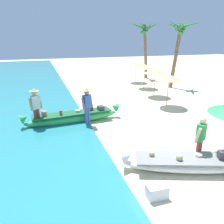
# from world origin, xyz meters

# --- Properties ---
(ground_plane) EXTENTS (80.00, 80.00, 0.00)m
(ground_plane) POSITION_xyz_m (0.00, 0.00, 0.00)
(ground_plane) COLOR beige
(boat_white_foreground) EXTENTS (4.42, 2.19, 0.73)m
(boat_white_foreground) POSITION_xyz_m (0.12, -0.92, 0.24)
(boat_white_foreground) COLOR white
(boat_white_foreground) RESTS_ON ground
(boat_green_midground) EXTENTS (4.76, 1.09, 0.80)m
(boat_green_midground) POSITION_xyz_m (-2.77, 4.21, 0.29)
(boat_green_midground) COLOR #38B760
(boat_green_midground) RESTS_ON ground
(person_vendor_hatted) EXTENTS (0.58, 0.45, 1.79)m
(person_vendor_hatted) POSITION_xyz_m (-2.18, 3.70, 1.03)
(person_vendor_hatted) COLOR #3D5BA8
(person_vendor_hatted) RESTS_ON ground
(person_tourist_customer) EXTENTS (0.57, 0.46, 1.58)m
(person_tourist_customer) POSITION_xyz_m (0.56, -0.58, 0.89)
(person_tourist_customer) COLOR #B2383D
(person_tourist_customer) RESTS_ON ground
(person_vendor_assistant) EXTENTS (0.58, 0.46, 1.84)m
(person_vendor_assistant) POSITION_xyz_m (-4.40, 4.08, 1.07)
(person_vendor_assistant) COLOR #B2383D
(person_vendor_assistant) RESTS_ON ground
(parasol_row_0) EXTENTS (1.60, 1.60, 1.91)m
(parasol_row_0) POSITION_xyz_m (2.94, 5.17, 1.75)
(parasol_row_0) COLOR #8E6B47
(parasol_row_0) RESTS_ON ground
(parasol_row_1) EXTENTS (1.60, 1.60, 1.91)m
(parasol_row_1) POSITION_xyz_m (3.40, 7.57, 1.75)
(parasol_row_1) COLOR #8E6B47
(parasol_row_1) RESTS_ON ground
(parasol_row_2) EXTENTS (1.60, 1.60, 1.91)m
(parasol_row_2) POSITION_xyz_m (3.90, 10.18, 1.75)
(parasol_row_2) COLOR #8E6B47
(parasol_row_2) RESTS_ON ground
(parasol_row_3) EXTENTS (1.60, 1.60, 1.91)m
(parasol_row_3) POSITION_xyz_m (4.23, 12.62, 1.75)
(parasol_row_3) COLOR #8E6B47
(parasol_row_3) RESTS_ON ground
(palm_tree_tall_inland) EXTENTS (2.76, 2.38, 5.46)m
(palm_tree_tall_inland) POSITION_xyz_m (5.94, 14.50, 4.26)
(palm_tree_tall_inland) COLOR brown
(palm_tree_tall_inland) RESTS_ON ground
(palm_tree_leaning_seaward) EXTENTS (2.72, 2.44, 5.22)m
(palm_tree_leaning_seaward) POSITION_xyz_m (6.56, 9.63, 4.23)
(palm_tree_leaning_seaward) COLOR brown
(palm_tree_leaning_seaward) RESTS_ON ground
(cooler_box) EXTENTS (0.54, 0.34, 0.35)m
(cooler_box) POSITION_xyz_m (-1.56, -1.67, 0.18)
(cooler_box) COLOR silver
(cooler_box) RESTS_ON ground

